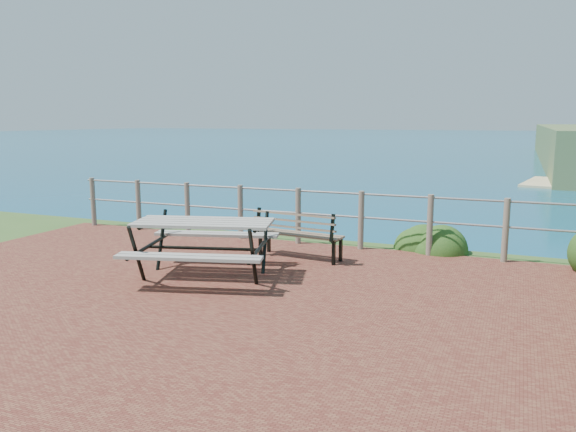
{
  "coord_description": "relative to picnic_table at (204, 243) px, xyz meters",
  "views": [
    {
      "loc": [
        3.59,
        -5.8,
        2.21
      ],
      "look_at": [
        0.35,
        2.03,
        0.75
      ],
      "focal_mm": 35.0,
      "sensor_mm": 36.0,
      "label": 1
    }
  ],
  "objects": [
    {
      "name": "ocean",
      "position": [
        0.43,
        199.17,
        -0.51
      ],
      "size": [
        1200.0,
        1200.0,
        0.0
      ],
      "primitive_type": "plane",
      "color": "#14747D",
      "rests_on": "ground"
    },
    {
      "name": "shrub_lip_west",
      "position": [
        -2.44,
        3.23,
        -0.51
      ],
      "size": [
        0.66,
        0.66,
        0.36
      ],
      "primitive_type": "ellipsoid",
      "color": "#225720",
      "rests_on": "ground"
    },
    {
      "name": "park_bench",
      "position": [
        0.85,
        1.52,
        0.02
      ],
      "size": [
        1.45,
        0.51,
        0.8
      ],
      "rotation": [
        0.0,
        0.0,
        -0.12
      ],
      "color": "brown",
      "rests_on": "ground"
    },
    {
      "name": "safety_railing",
      "position": [
        0.43,
        2.52,
        0.06
      ],
      "size": [
        9.4,
        0.1,
        1.0
      ],
      "color": "#6B5B4C",
      "rests_on": "ground"
    },
    {
      "name": "picnic_table",
      "position": [
        0.0,
        0.0,
        0.0
      ],
      "size": [
        2.03,
        1.6,
        0.8
      ],
      "rotation": [
        0.0,
        0.0,
        0.27
      ],
      "color": "gray",
      "rests_on": "ground"
    },
    {
      "name": "ground",
      "position": [
        0.43,
        -0.83,
        -0.51
      ],
      "size": [
        10.0,
        7.0,
        0.12
      ],
      "primitive_type": "cube",
      "color": "maroon",
      "rests_on": "ground"
    },
    {
      "name": "shrub_lip_east",
      "position": [
        2.68,
        2.92,
        -0.51
      ],
      "size": [
        0.88,
        0.88,
        0.66
      ],
      "primitive_type": "ellipsoid",
      "color": "#1D4916",
      "rests_on": "ground"
    }
  ]
}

